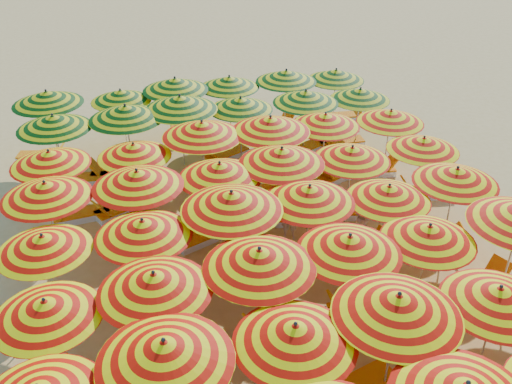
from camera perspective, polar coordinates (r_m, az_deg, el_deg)
The scene contains 74 objects.
ground at distance 16.11m, azimuth 0.49°, elevation -5.76°, with size 120.00×120.00×0.00m, color #DEB262.
umbrella_7 at distance 10.27m, azimuth -9.13°, elevation -15.44°, with size 3.23×3.23×2.60m.
umbrella_8 at distance 10.62m, azimuth 3.93°, elevation -14.00°, with size 2.34×2.34×2.47m.
umbrella_9 at distance 11.21m, azimuth 13.99°, elevation -10.91°, with size 2.81×2.81×2.66m.
umbrella_10 at distance 12.36m, azimuth 23.09°, elevation -9.57°, with size 3.00×3.00×2.41m.
umbrella_12 at distance 11.98m, azimuth -20.28°, elevation -10.91°, with size 2.60×2.60×2.31m.
umbrella_13 at distance 11.76m, azimuth -10.14°, elevation -8.90°, with size 2.98×2.98×2.51m.
umbrella_14 at distance 12.05m, azimuth 0.34°, elevation -6.68°, with size 2.92×2.92×2.60m.
umbrella_15 at distance 12.75m, azimuth 9.32°, elevation -5.19°, with size 3.07×3.07×2.51m.
umbrella_16 at distance 13.73m, azimuth 16.91°, elevation -3.99°, with size 2.46×2.46×2.36m.
umbrella_18 at distance 13.80m, azimuth -20.51°, elevation -4.82°, with size 2.62×2.62×2.30m.
umbrella_19 at distance 13.47m, azimuth -11.25°, elevation -3.59°, with size 3.00×3.00×2.43m.
umbrella_20 at distance 13.79m, azimuth -2.46°, elevation -0.92°, with size 3.31×3.31×2.68m.
umbrella_21 at distance 14.44m, azimuth 5.36°, elevation -0.22°, with size 3.10×3.10×2.49m.
umbrella_22 at distance 15.05m, azimuth 13.13°, elevation -0.09°, with size 2.76×2.76×2.35m.
umbrella_23 at distance 16.20m, azimuth 19.40°, elevation 1.55°, with size 2.92×2.92×2.44m.
umbrella_24 at distance 15.53m, azimuth -20.29°, elevation 0.16°, with size 2.67×2.67×2.48m.
umbrella_25 at distance 15.24m, azimuth -11.78°, elevation 1.31°, with size 2.48×2.48×2.57m.
umbrella_26 at distance 15.51m, azimuth -3.64°, elevation 2.15°, with size 2.59×2.59×2.47m.
umbrella_27 at distance 15.98m, azimuth 2.59°, elevation 3.60°, with size 2.57×2.57×2.60m.
umbrella_28 at distance 16.71m, azimuth 9.58°, elevation 3.79°, with size 2.30×2.30×2.40m.
umbrella_29 at distance 17.93m, azimuth 16.40°, elevation 4.63°, with size 2.56×2.56×2.32m.
umbrella_30 at distance 17.26m, azimuth -19.95°, elevation 3.20°, with size 2.45×2.45×2.41m.
umbrella_31 at distance 17.20m, azimuth -12.12°, elevation 4.08°, with size 2.91×2.91×2.32m.
umbrella_32 at distance 17.55m, azimuth -5.42°, elevation 6.26°, with size 3.11×3.11×2.64m.
umbrella_33 at distance 17.78m, azimuth 1.45°, elevation 6.77°, with size 3.26×3.26×2.65m.
umbrella_34 at distance 18.74m, azimuth 6.95°, elevation 7.15°, with size 2.99×2.99×2.41m.
umbrella_35 at distance 19.46m, azimuth 13.31°, elevation 7.37°, with size 2.94×2.94×2.38m.
umbrella_36 at distance 19.34m, azimuth -19.60°, elevation 6.60°, with size 3.13×3.13×2.51m.
umbrella_37 at distance 19.19m, azimuth -12.90°, elevation 7.76°, with size 3.13×3.13×2.61m.
umbrella_38 at distance 19.47m, azimuth -7.61°, elevation 8.82°, with size 2.58×2.58×2.68m.
umbrella_39 at distance 19.93m, azimuth -1.56°, elevation 8.82°, with size 2.42×2.42×2.38m.
umbrella_40 at distance 20.37m, azimuth 5.00°, elevation 9.45°, with size 2.96×2.96×2.47m.
umbrella_41 at distance 21.22m, azimuth 10.36°, elevation 9.59°, with size 2.38×2.38×2.32m.
umbrella_42 at distance 21.25m, azimuth -20.17°, elevation 8.85°, with size 3.21×3.21×2.58m.
umbrella_43 at distance 21.36m, azimuth -13.38°, elevation 9.36°, with size 2.77×2.77×2.31m.
umbrella_44 at distance 21.43m, azimuth -8.09°, elevation 10.62°, with size 2.87×2.87×2.57m.
umbrella_45 at distance 21.85m, azimuth -2.68°, elevation 10.92°, with size 2.88×2.88×2.41m.
umbrella_46 at distance 22.28m, azimuth 3.04°, elevation 11.52°, with size 2.88×2.88×2.49m.
umbrella_47 at distance 22.90m, azimuth 8.00°, elevation 11.52°, with size 2.50×2.50×2.37m.
lounger_10 at distance 13.27m, azimuth 19.62°, elevation -17.17°, with size 1.83×1.10×0.69m.
lounger_12 at distance 13.31m, azimuth -7.18°, elevation -14.87°, with size 1.82×1.18×0.69m.
lounger_13 at distance 13.61m, azimuth 2.34°, elevation -13.31°, with size 1.81×0.90×0.69m.
lounger_14 at distance 14.23m, azimuth 10.50°, elevation -11.54°, with size 1.78×0.75×0.69m.
lounger_15 at distance 14.97m, azimuth 17.94°, elevation -10.24°, with size 1.81×0.88×0.69m.
lounger_16 at distance 15.70m, azimuth 21.62°, elevation -8.83°, with size 1.82×1.17×0.69m.
lounger_17 at distance 14.84m, azimuth -21.14°, elevation -11.39°, with size 1.81×0.87×0.69m.
lounger_18 at distance 14.58m, azimuth -8.38°, elevation -10.07°, with size 1.82×1.22×0.69m.
lounger_19 at distance 15.06m, azimuth -4.22°, elevation -8.18°, with size 1.82×0.99×0.69m.
lounger_20 at distance 15.46m, azimuth 2.86°, elevation -6.93°, with size 1.82×1.21×0.69m.
lounger_21 at distance 15.96m, azimuth 10.58°, elevation -6.12°, with size 1.82×1.02×0.69m.
lounger_22 at distance 16.86m, azimuth 17.11°, elevation -4.85°, with size 1.82×1.01×0.69m.
lounger_23 at distance 16.58m, azimuth -9.36°, elevation -4.39°, with size 1.82×0.99×0.69m.
lounger_24 at distance 16.45m, azimuth -5.08°, elevation -4.36°, with size 1.83×1.15×0.69m.
lounger_25 at distance 17.13m, azimuth 0.57°, elevation -2.61°, with size 1.83×1.10×0.69m.
lounger_26 at distance 17.56m, azimuth 7.10°, elevation -1.95°, with size 1.83×1.07×0.69m.
lounger_27 at distance 19.19m, azimuth 16.59°, elevation -0.03°, with size 1.81×0.88×0.69m.
lounger_28 at distance 18.08m, azimuth -17.29°, elevation -2.21°, with size 1.78×0.73×0.69m.
lounger_29 at distance 18.01m, azimuth -13.31°, elevation -1.70°, with size 1.82×1.22×0.69m.
lounger_30 at distance 18.78m, azimuth 3.30°, elevation 0.64°, with size 1.80×0.82×0.69m.
lounger_31 at distance 19.60m, azimuth 8.23°, elevation 1.75°, with size 1.82×1.25×0.69m.
lounger_32 at distance 20.03m, azimuth 11.45°, elevation 2.11°, with size 1.80×0.83×0.69m.
lounger_33 at distance 20.01m, azimuth -17.16°, elevation 1.23°, with size 1.80×0.83×0.69m.
lounger_34 at distance 20.04m, azimuth -13.87°, elevation 1.81°, with size 1.81×0.90×0.69m.
lounger_35 at distance 20.68m, azimuth -3.11°, elevation 3.70°, with size 1.82×1.25×0.69m.
lounger_36 at distance 21.56m, azimuth 6.07°, elevation 4.78°, with size 1.82×1.24×0.69m.
lounger_37 at distance 21.80m, azimuth 8.39°, elevation 4.92°, with size 1.76×0.67×0.69m.
lounger_38 at distance 21.94m, azimuth -20.49°, elevation 3.35°, with size 1.82×1.01×0.69m.
lounger_39 at distance 22.09m, azimuth -6.30°, elevation 5.45°, with size 1.80×0.82×0.69m.
lounger_40 at distance 22.58m, azimuth -0.97°, elevation 6.23°, with size 1.81×0.91×0.69m.
lounger_41 at distance 22.71m, azimuth 1.86°, elevation 6.38°, with size 1.82×1.19×0.69m.
lounger_42 at distance 24.04m, azimuth 8.76°, elevation 7.47°, with size 1.79×0.80×0.69m.
beachgoer_a at distance 16.24m, azimuth 3.43°, elevation -2.63°, with size 0.48×0.32×1.32m, color tan.
beachgoer_b at distance 16.44m, azimuth 10.79°, elevation -2.48°, with size 0.70×0.54×1.44m, color tan.
Camera 1 is at (-3.66, -12.34, 9.69)m, focal length 40.00 mm.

